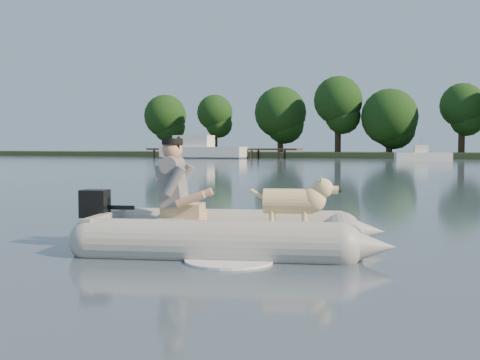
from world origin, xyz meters
The scene contains 8 objects.
water centered at (0.00, 0.00, 0.00)m, with size 160.00×160.00×0.00m, color #4E5D69.
dock centered at (-26.00, 52.00, 0.52)m, with size 18.00×2.00×1.04m, color #4C331E, non-canonical shape.
dinghy centered at (0.51, 0.43, 0.60)m, with size 4.86×3.72×1.40m, color #9B9B96, non-canonical shape.
man centered at (-0.18, 0.27, 0.78)m, with size 0.73×0.63×1.09m, color slate, non-canonical shape.
dog centered at (1.11, 0.68, 0.52)m, with size 0.94×0.33×0.63m, color tan, non-canonical shape.
outboard_motor centered at (-1.10, -0.07, 0.31)m, with size 0.42×0.29×0.79m, color black, non-canonical shape.
cabin_cruiser centered at (-26.63, 49.21, 1.20)m, with size 9.17×3.28×2.84m, color white, non-canonical shape.
motorboat centered at (-4.18, 47.02, 0.92)m, with size 4.77×1.83×2.02m, color white, non-canonical shape.
Camera 1 is at (3.58, -5.85, 1.21)m, focal length 45.00 mm.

